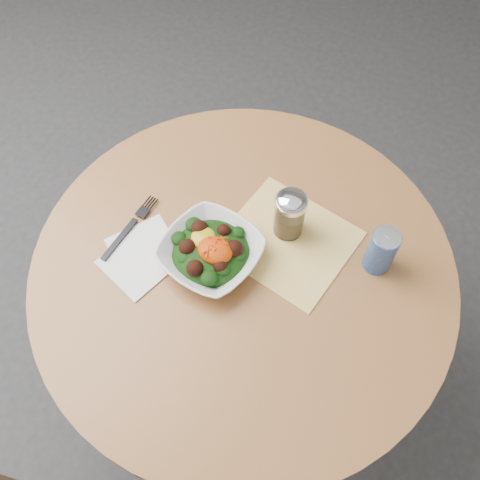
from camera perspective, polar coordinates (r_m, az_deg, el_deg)
The scene contains 8 objects.
ground at distance 1.82m, azimuth 0.21°, elevation -13.80°, with size 6.00×6.00×0.00m, color #2E2E31.
table at distance 1.31m, azimuth 0.29°, elevation -6.75°, with size 0.90×0.90×0.75m.
cloth_napkin at distance 1.16m, azimuth 5.10°, elevation -0.07°, with size 0.26×0.24×0.00m, color #FFAC0D.
paper_napkins at distance 1.16m, azimuth -10.45°, elevation -1.65°, with size 0.19×0.21×0.00m.
salad_bowl at distance 1.11m, azimuth -3.13°, elevation -1.28°, with size 0.24×0.24×0.08m.
fork at distance 1.19m, azimuth -11.53°, elevation 1.53°, with size 0.04×0.19×0.00m.
spice_shaker at distance 1.13m, azimuth 5.32°, elevation 2.76°, with size 0.07×0.07×0.12m.
beverage_can at distance 1.12m, azimuth 14.84°, elevation -1.11°, with size 0.06×0.06×0.11m.
Camera 1 is at (0.22, -0.48, 1.75)m, focal length 40.00 mm.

